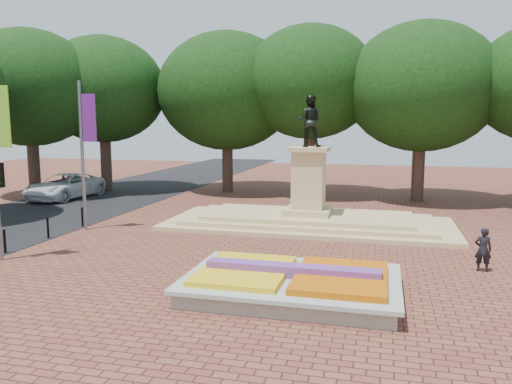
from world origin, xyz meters
TOP-DOWN VIEW (x-y plane):
  - ground at (0.00, 0.00)m, footprint 90.00×90.00m
  - asphalt_street at (-15.00, 5.00)m, footprint 9.00×90.00m
  - flower_bed at (1.03, -2.00)m, footprint 6.30×4.30m
  - monument at (0.00, 8.00)m, footprint 14.00×6.00m
  - tree_row_back at (2.33, 18.00)m, footprint 44.80×8.80m
  - van at (-17.15, 12.78)m, footprint 3.08×6.12m
  - pedestrian at (6.95, 1.94)m, footprint 0.57×0.39m

SIDE VIEW (x-z plane):
  - ground at x=0.00m, z-range 0.00..0.00m
  - asphalt_street at x=-15.00m, z-range 0.00..0.02m
  - flower_bed at x=1.03m, z-range -0.08..0.83m
  - pedestrian at x=6.95m, z-range 0.00..1.54m
  - van at x=-17.15m, z-range 0.00..1.66m
  - monument at x=0.00m, z-range -2.32..4.09m
  - tree_row_back at x=2.33m, z-range 1.46..11.89m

